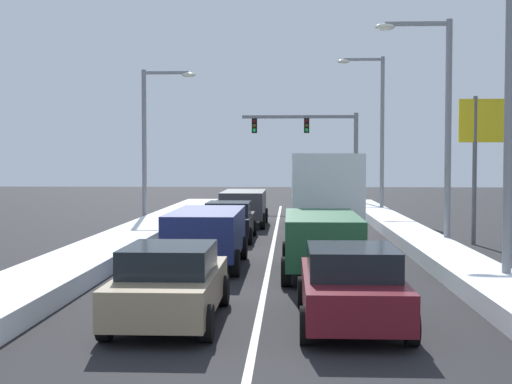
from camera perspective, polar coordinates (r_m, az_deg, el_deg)
ground_plane at (r=23.32m, az=1.19°, el=-5.19°), size 120.00×120.00×0.00m
lane_stripe_between_right_lane_and_center_lane at (r=27.23m, az=1.41°, el=-4.06°), size 0.14×43.34×0.01m
snow_bank_right_shoulder at (r=27.60m, az=12.50°, el=-3.56°), size 1.62×43.34×0.46m
snow_bank_left_shoulder at (r=27.83m, az=-9.59°, el=-3.47°), size 2.08×43.34×0.48m
sedan_maroon_right_lane_nearest at (r=13.88m, az=7.58°, el=-7.36°), size 2.00×4.50×1.51m
suv_green_right_lane_second at (r=19.55m, az=5.24°, el=-3.71°), size 2.16×4.90×1.67m
box_truck_right_lane_third at (r=26.42m, az=5.43°, el=-0.15°), size 2.53×7.20×3.36m
sedan_white_right_lane_fourth at (r=34.37m, az=4.65°, el=-1.42°), size 2.00×4.50×1.51m
sedan_tan_center_lane_nearest at (r=14.10m, az=-6.84°, el=-7.19°), size 2.00×4.50×1.51m
suv_navy_center_lane_second at (r=21.06m, az=-3.94°, el=-3.25°), size 2.16×4.90×1.67m
sedan_black_center_lane_third at (r=28.16m, az=-2.16°, el=-2.29°), size 2.00×4.50×1.51m
suv_charcoal_center_lane_fourth at (r=34.12m, az=-0.97°, el=-1.02°), size 2.16×4.90×1.67m
traffic_light_gantry at (r=46.79m, az=5.12°, el=4.21°), size 7.54×0.47×6.20m
street_lamp_right_near at (r=17.90m, az=18.31°, el=6.89°), size 2.66×0.36×7.50m
street_lamp_right_mid at (r=25.64m, az=14.25°, el=6.16°), size 2.66×0.36×7.98m
street_lamp_right_far at (r=41.18m, az=9.56°, el=5.53°), size 2.66×0.36×8.96m
street_lamp_left_mid at (r=35.36m, az=-8.28°, el=4.82°), size 2.66×0.36×7.53m
roadside_sign_right at (r=28.02m, az=19.02°, el=4.21°), size 3.20×0.16×5.50m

